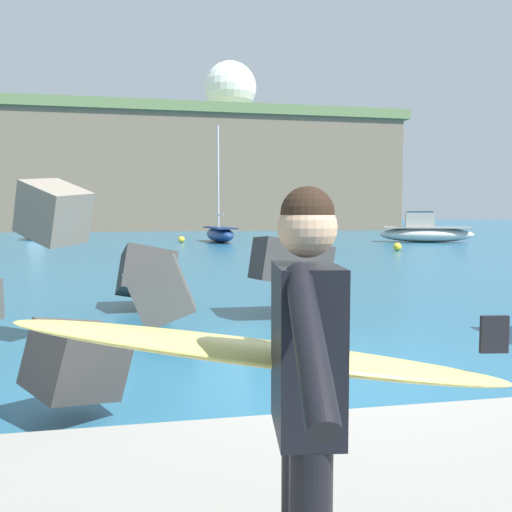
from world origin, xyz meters
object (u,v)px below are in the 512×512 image
surfer_with_board (293,385)px  mooring_buoy_inner (182,240)px  mooring_buoy_middle (397,247)px  radar_dome (230,93)px  boat_near_centre (220,234)px  boat_near_right (425,232)px  boat_near_left (35,231)px

surfer_with_board → mooring_buoy_inner: bearing=87.7°
surfer_with_board → mooring_buoy_middle: bearing=63.5°
surfer_with_board → radar_dome: radar_dome is taller
boat_near_centre → surfer_with_board: bearing=-96.6°
surfer_with_board → mooring_buoy_middle: surfer_with_board is taller
boat_near_right → mooring_buoy_middle: bearing=-126.5°
boat_near_centre → mooring_buoy_inner: boat_near_centre is taller
surfer_with_board → radar_dome: 83.76m
mooring_buoy_inner → mooring_buoy_middle: 15.26m
boat_near_right → mooring_buoy_inner: size_ratio=15.18×
boat_near_left → boat_near_centre: size_ratio=0.57×
surfer_with_board → boat_near_left: bearing=102.6°
mooring_buoy_middle → radar_dome: bearing=90.9°
radar_dome → boat_near_left: bearing=-118.9°
boat_near_centre → mooring_buoy_middle: 13.70m
boat_near_right → boat_near_left: bearing=160.3°
mooring_buoy_inner → radar_dome: radar_dome is taller
mooring_buoy_inner → boat_near_left: bearing=146.5°
boat_near_right → radar_dome: bearing=98.1°
surfer_with_board → boat_near_right: 37.47m
boat_near_centre → mooring_buoy_middle: bearing=-53.4°
boat_near_left → mooring_buoy_middle: (21.86, -18.00, -0.41)m
mooring_buoy_inner → boat_near_centre: bearing=5.9°
mooring_buoy_middle → radar_dome: size_ratio=0.04×
surfer_with_board → boat_near_right: bearing=60.9°
boat_near_right → radar_dome: 52.38m
boat_near_left → mooring_buoy_middle: size_ratio=10.65×
boat_near_centre → mooring_buoy_middle: size_ratio=18.63×
surfer_with_board → boat_near_right: boat_near_right is taller
boat_near_left → boat_near_right: size_ratio=0.70×
boat_near_right → mooring_buoy_inner: bearing=171.0°
boat_near_centre → mooring_buoy_inner: 2.74m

